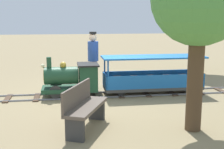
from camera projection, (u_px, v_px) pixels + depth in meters
name	position (u px, v px, depth m)	size (l,w,h in m)	color
ground_plane	(105.00, 95.00, 7.94)	(60.00, 60.00, 0.00)	#8C7A56
track	(119.00, 94.00, 7.99)	(0.77, 6.40, 0.04)	gray
locomotive	(73.00, 78.00, 7.73)	(0.73, 1.45, 1.00)	#1E472D
passenger_car	(153.00, 78.00, 8.05)	(0.83, 2.70, 0.97)	#3F3F3F
conductor_person	(93.00, 55.00, 8.53)	(0.30, 0.30, 1.62)	#282D47
park_bench	(84.00, 107.00, 5.47)	(1.35, 0.89, 0.82)	brown
oak_tree_near	(199.00, 0.00, 5.08)	(1.65, 1.65, 3.17)	#4C3823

